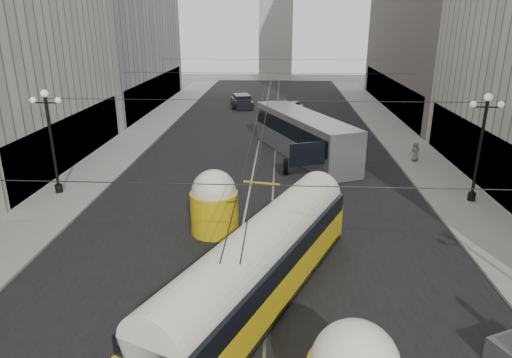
# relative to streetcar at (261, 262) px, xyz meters

# --- Properties ---
(road) EXTENTS (20.00, 85.00, 0.02)m
(road) POSITION_rel_streetcar_xyz_m (-0.50, 25.16, -1.65)
(road) COLOR black
(road) RESTS_ON ground
(sidewalk_left) EXTENTS (4.00, 72.00, 0.15)m
(sidewalk_left) POSITION_rel_streetcar_xyz_m (-12.50, 28.66, -1.58)
(sidewalk_left) COLOR gray
(sidewalk_left) RESTS_ON ground
(sidewalk_right) EXTENTS (4.00, 72.00, 0.15)m
(sidewalk_right) POSITION_rel_streetcar_xyz_m (11.50, 28.66, -1.58)
(sidewalk_right) COLOR gray
(sidewalk_right) RESTS_ON ground
(rail_left) EXTENTS (0.12, 85.00, 0.04)m
(rail_left) POSITION_rel_streetcar_xyz_m (-1.25, 25.16, -1.65)
(rail_left) COLOR gray
(rail_left) RESTS_ON ground
(rail_right) EXTENTS (0.12, 85.00, 0.04)m
(rail_right) POSITION_rel_streetcar_xyz_m (0.25, 25.16, -1.65)
(rail_right) COLOR gray
(rail_right) RESTS_ON ground
(lamppost_left_mid) EXTENTS (1.86, 0.44, 6.37)m
(lamppost_left_mid) POSITION_rel_streetcar_xyz_m (-13.10, 10.66, 2.09)
(lamppost_left_mid) COLOR black
(lamppost_left_mid) RESTS_ON sidewalk_left
(lamppost_right_mid) EXTENTS (1.86, 0.44, 6.37)m
(lamppost_right_mid) POSITION_rel_streetcar_xyz_m (12.10, 10.66, 2.09)
(lamppost_right_mid) COLOR black
(lamppost_right_mid) RESTS_ON sidewalk_right
(catenary) EXTENTS (25.00, 72.00, 0.23)m
(catenary) POSITION_rel_streetcar_xyz_m (-0.38, 24.15, 4.23)
(catenary) COLOR black
(catenary) RESTS_ON ground
(streetcar) EXTENTS (7.69, 14.29, 3.38)m
(streetcar) POSITION_rel_streetcar_xyz_m (0.00, 0.00, 0.00)
(streetcar) COLOR gold
(streetcar) RESTS_ON ground
(city_bus) EXTENTS (7.89, 13.83, 3.39)m
(city_bus) POSITION_rel_streetcar_xyz_m (2.45, 19.91, 0.20)
(city_bus) COLOR gray
(city_bus) RESTS_ON ground
(sedan_white_far) EXTENTS (3.67, 5.41, 1.58)m
(sedan_white_far) POSITION_rel_streetcar_xyz_m (1.39, 35.60, -0.93)
(sedan_white_far) COLOR silver
(sedan_white_far) RESTS_ON ground
(sedan_dark_far) EXTENTS (3.27, 5.40, 1.59)m
(sedan_dark_far) POSITION_rel_streetcar_xyz_m (-4.19, 41.04, -0.93)
(sedan_dark_far) COLOR black
(sedan_dark_far) RESTS_ON ground
(pedestrian_crossing_a) EXTENTS (0.60, 0.67, 1.53)m
(pedestrian_crossing_a) POSITION_rel_streetcar_xyz_m (-2.17, -2.34, -0.89)
(pedestrian_crossing_a) COLOR black
(pedestrian_crossing_a) RESTS_ON ground
(pedestrian_sidewalk_right) EXTENTS (0.85, 0.68, 1.51)m
(pedestrian_sidewalk_right) POSITION_rel_streetcar_xyz_m (10.90, 18.65, -0.75)
(pedestrian_sidewalk_right) COLOR slate
(pedestrian_sidewalk_right) RESTS_ON sidewalk_right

